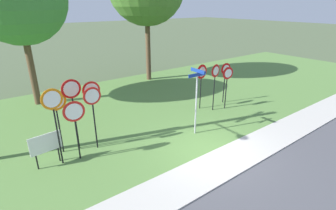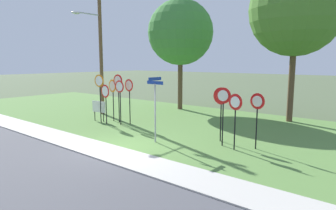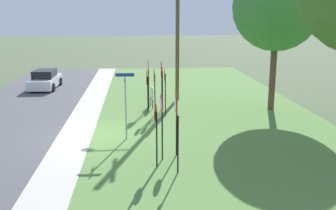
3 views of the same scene
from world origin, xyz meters
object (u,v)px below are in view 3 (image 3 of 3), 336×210
(stop_sign_near_right, at_px, (165,81))
(stop_sign_far_left, at_px, (147,82))
(stop_sign_far_right, at_px, (154,82))
(yield_sign_far_left, at_px, (177,125))
(yield_sign_far_right, at_px, (156,121))
(street_name_post, at_px, (125,100))
(stop_sign_far_center, at_px, (162,78))
(utility_pole, at_px, (175,21))
(yield_sign_near_left, at_px, (176,109))
(oak_tree_left, at_px, (277,7))
(stop_sign_center_tall, at_px, (161,75))
(notice_board, at_px, (152,93))
(parked_hatchback_near, at_px, (45,80))
(yield_sign_near_right, at_px, (161,111))
(stop_sign_near_left, at_px, (148,73))

(stop_sign_near_right, relative_size, stop_sign_far_left, 1.13)
(stop_sign_far_right, distance_m, yield_sign_far_left, 8.06)
(yield_sign_far_right, xyz_separation_m, street_name_post, (-3.37, -1.16, 0.01))
(stop_sign_far_left, height_order, stop_sign_far_center, stop_sign_far_center)
(stop_sign_near_right, bearing_deg, yield_sign_far_right, -2.21)
(yield_sign_far_right, xyz_separation_m, utility_pole, (-11.12, 1.82, 3.28))
(stop_sign_far_right, bearing_deg, yield_sign_near_left, 3.88)
(yield_sign_far_left, bearing_deg, oak_tree_left, 152.27)
(stop_sign_center_tall, height_order, yield_sign_far_right, stop_sign_center_tall)
(street_name_post, bearing_deg, utility_pole, 159.98)
(stop_sign_far_right, bearing_deg, stop_sign_far_center, 156.76)
(stop_sign_far_right, height_order, notice_board, stop_sign_far_right)
(stop_sign_near_right, distance_m, yield_sign_far_left, 7.86)
(yield_sign_far_left, bearing_deg, stop_sign_center_tall, -171.74)
(stop_sign_far_right, distance_m, street_name_post, 4.30)
(stop_sign_near_right, height_order, stop_sign_far_left, stop_sign_near_right)
(stop_sign_far_center, xyz_separation_m, yield_sign_far_left, (9.27, -0.10, -0.13))
(utility_pole, xyz_separation_m, parked_hatchback_near, (-5.00, -9.30, -4.44))
(yield_sign_far_right, bearing_deg, yield_sign_near_left, 153.90)
(yield_sign_near_right, bearing_deg, utility_pole, 164.30)
(stop_sign_far_right, distance_m, oak_tree_left, 7.96)
(yield_sign_far_left, bearing_deg, stop_sign_far_right, -168.76)
(notice_board, relative_size, oak_tree_left, 0.15)
(stop_sign_near_right, distance_m, yield_sign_far_right, 7.27)
(stop_sign_far_left, distance_m, stop_sign_center_tall, 0.92)
(stop_sign_near_left, xyz_separation_m, yield_sign_far_right, (8.88, -0.02, -0.36))
(stop_sign_far_left, distance_m, parked_hatchback_near, 10.87)
(yield_sign_near_right, relative_size, utility_pole, 0.27)
(yield_sign_far_left, distance_m, notice_board, 10.00)
(stop_sign_center_tall, bearing_deg, yield_sign_far_left, -0.89)
(parked_hatchback_near, bearing_deg, stop_sign_far_left, 44.42)
(stop_sign_far_center, relative_size, parked_hatchback_near, 0.62)
(stop_sign_center_tall, bearing_deg, oak_tree_left, 91.06)
(yield_sign_near_right, relative_size, yield_sign_far_right, 1.08)
(stop_sign_near_right, distance_m, stop_sign_center_tall, 0.84)
(stop_sign_near_right, xyz_separation_m, stop_sign_far_left, (-1.04, -0.93, -0.22))
(stop_sign_center_tall, bearing_deg, street_name_post, -22.80)
(stop_sign_near_left, relative_size, yield_sign_far_left, 1.22)
(notice_board, bearing_deg, parked_hatchback_near, -137.25)
(stop_sign_near_left, bearing_deg, stop_sign_center_tall, 33.06)
(street_name_post, height_order, oak_tree_left, oak_tree_left)
(stop_sign_center_tall, xyz_separation_m, yield_sign_near_right, (7.32, -0.48, -0.21))
(utility_pole, bearing_deg, stop_sign_far_left, -33.24)
(street_name_post, distance_m, utility_pole, 8.92)
(stop_sign_near_right, xyz_separation_m, notice_board, (-2.09, -0.63, -1.10))
(stop_sign_near_left, xyz_separation_m, stop_sign_far_center, (0.25, 0.79, -0.22))
(stop_sign_far_center, bearing_deg, yield_sign_far_left, 9.17)
(stop_sign_near_left, distance_m, stop_sign_far_right, 1.52)
(stop_sign_near_right, height_order, oak_tree_left, oak_tree_left)
(yield_sign_near_right, xyz_separation_m, parked_hatchback_near, (-15.42, -7.74, -1.31))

